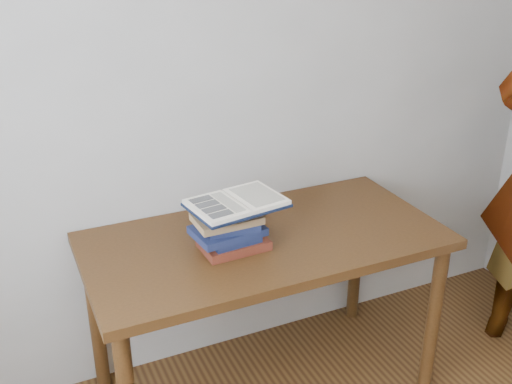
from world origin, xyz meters
name	(u,v)px	position (x,y,z in m)	size (l,w,h in m)	color
desk	(265,257)	(0.10, 1.38, 0.67)	(1.43, 0.72, 0.77)	#472911
book_stack	(230,228)	(-0.06, 1.34, 0.86)	(0.29, 0.21, 0.18)	maroon
open_book	(237,203)	(-0.03, 1.33, 0.96)	(0.38, 0.29, 0.03)	black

